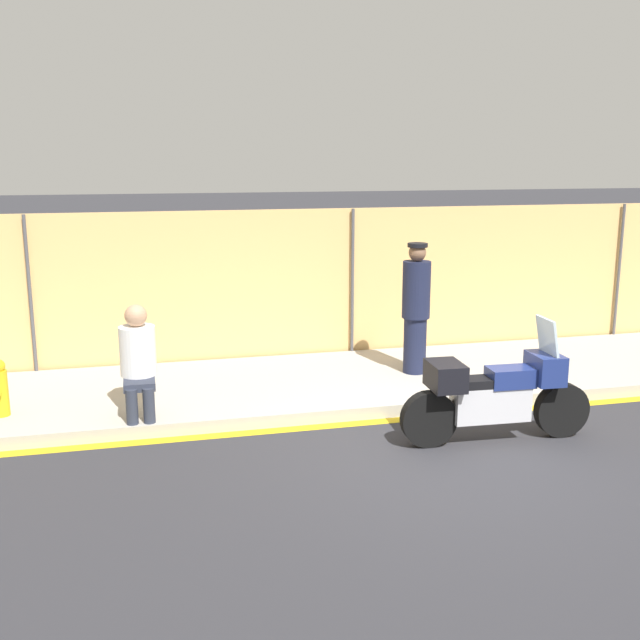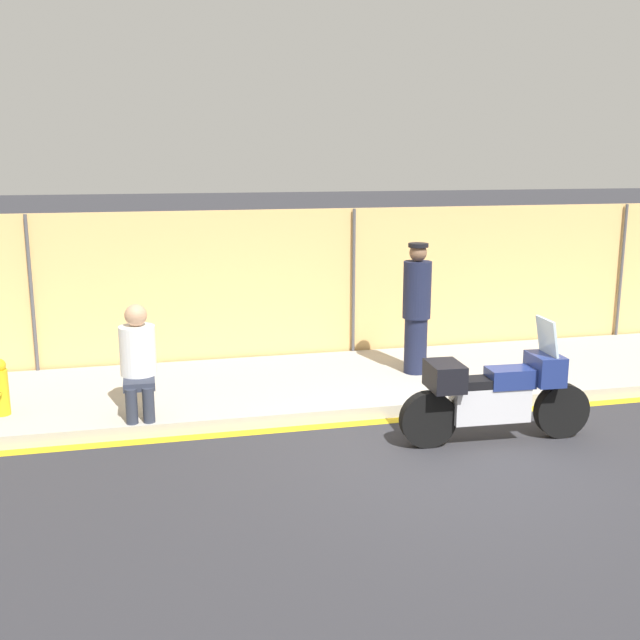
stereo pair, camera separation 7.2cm
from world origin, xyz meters
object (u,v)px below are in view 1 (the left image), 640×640
(officer_standing, at_px, (416,307))
(fire_hydrant, at_px, (0,388))
(person_seated_on_curb, at_px, (138,355))
(motorcycle, at_px, (496,394))

(officer_standing, xyz_separation_m, fire_hydrant, (-5.48, -0.55, -0.61))
(officer_standing, distance_m, fire_hydrant, 5.54)
(fire_hydrant, bearing_deg, person_seated_on_curb, -10.98)
(officer_standing, height_order, fire_hydrant, officer_standing)
(motorcycle, height_order, person_seated_on_curb, person_seated_on_curb)
(officer_standing, relative_size, person_seated_on_curb, 1.40)
(officer_standing, bearing_deg, motorcycle, -87.99)
(motorcycle, distance_m, person_seated_on_curb, 4.22)
(person_seated_on_curb, xyz_separation_m, fire_hydrant, (-1.62, 0.32, -0.38))
(motorcycle, distance_m, fire_hydrant, 5.85)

